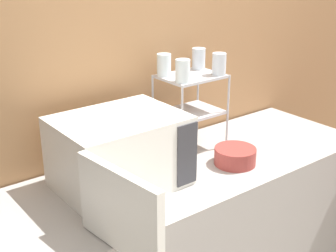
% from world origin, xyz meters
% --- Properties ---
extents(wall_back, '(8.00, 0.06, 2.60)m').
position_xyz_m(wall_back, '(0.00, 0.66, 1.30)').
color(wall_back, '#9E7047').
rests_on(wall_back, ground_plane).
extents(microwave, '(0.52, 0.76, 0.29)m').
position_xyz_m(microwave, '(-0.35, 0.33, 1.08)').
color(microwave, silver).
rests_on(microwave, counter).
extents(dish_rack, '(0.29, 0.23, 0.36)m').
position_xyz_m(dish_rack, '(0.13, 0.47, 1.19)').
color(dish_rack, '#B2B2B7').
rests_on(dish_rack, counter).
extents(glass_front_left, '(0.06, 0.06, 0.10)m').
position_xyz_m(glass_front_left, '(0.02, 0.40, 1.34)').
color(glass_front_left, silver).
rests_on(glass_front_left, dish_rack).
extents(glass_back_right, '(0.06, 0.06, 0.10)m').
position_xyz_m(glass_back_right, '(0.23, 0.53, 1.34)').
color(glass_back_right, silver).
rests_on(glass_back_right, dish_rack).
extents(glass_front_right, '(0.06, 0.06, 0.10)m').
position_xyz_m(glass_front_right, '(0.23, 0.40, 1.34)').
color(glass_front_right, silver).
rests_on(glass_front_right, dish_rack).
extents(glass_back_left, '(0.06, 0.06, 0.10)m').
position_xyz_m(glass_back_left, '(0.03, 0.54, 1.34)').
color(glass_back_left, silver).
rests_on(glass_back_left, dish_rack).
extents(bowl, '(0.19, 0.19, 0.08)m').
position_xyz_m(bowl, '(0.17, 0.21, 0.97)').
color(bowl, maroon).
rests_on(bowl, counter).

